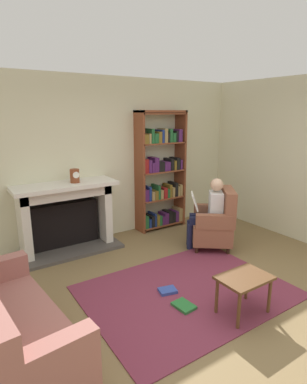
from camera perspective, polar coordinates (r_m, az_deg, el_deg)
name	(u,v)px	position (r m, az deg, el deg)	size (l,w,h in m)	color
ground	(204,304)	(3.86, 9.06, -19.34)	(14.00, 14.00, 0.00)	olive
back_wall	(105,159)	(5.42, -8.78, 5.87)	(5.60, 0.10, 2.70)	beige
side_wall_right	(270,156)	(6.10, 20.33, 6.07)	(0.10, 5.20, 2.70)	beige
area_rug	(187,291)	(4.05, 6.09, -17.41)	(2.40, 1.80, 0.01)	brown
fireplace	(66,215)	(5.09, -15.61, -3.98)	(1.57, 0.64, 1.09)	#4C4742
mantel_clock	(75,176)	(4.88, -14.08, 2.85)	(0.14, 0.14, 0.21)	brown
bookshelf	(161,174)	(5.78, 1.32, 3.35)	(0.94, 0.32, 2.16)	brown
armchair_reading	(216,222)	(5.12, 11.24, -5.43)	(0.88, 0.89, 0.97)	#331E14
seated_reader	(209,210)	(5.05, 10.02, -3.31)	(0.59, 0.56, 1.14)	silver
sofa_floral	(9,330)	(3.18, -24.66, -21.70)	(0.90, 1.77, 0.85)	#9E6158
side_table	(244,282)	(3.61, 16.09, -15.45)	(0.56, 0.39, 0.44)	brown
scattered_books	(176,298)	(3.86, 4.11, -18.68)	(0.25, 0.58, 0.04)	#267233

